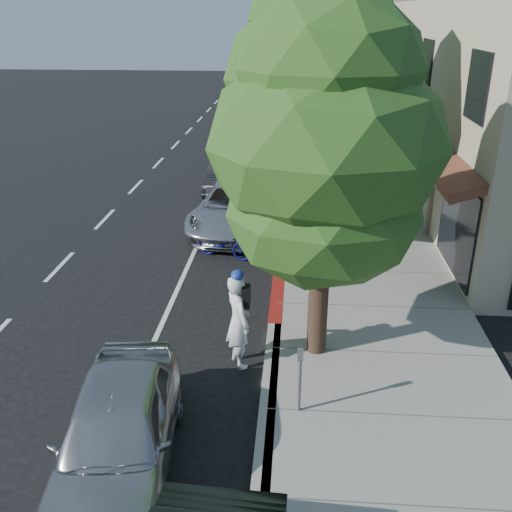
# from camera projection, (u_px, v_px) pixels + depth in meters

# --- Properties ---
(ground) EXTENTS (120.00, 120.00, 0.00)m
(ground) POSITION_uv_depth(u_px,v_px,m) (277.00, 308.00, 13.80)
(ground) COLOR black
(ground) RESTS_ON ground
(sidewalk) EXTENTS (4.60, 56.00, 0.15)m
(sidewalk) POSITION_uv_depth(u_px,v_px,m) (348.00, 205.00, 20.95)
(sidewalk) COLOR gray
(sidewalk) RESTS_ON ground
(curb) EXTENTS (0.30, 56.00, 0.15)m
(curb) POSITION_uv_depth(u_px,v_px,m) (285.00, 203.00, 21.10)
(curb) COLOR #9E998E
(curb) RESTS_ON ground
(curb_red_segment) EXTENTS (0.32, 4.00, 0.15)m
(curb_red_segment) POSITION_uv_depth(u_px,v_px,m) (278.00, 287.00, 14.69)
(curb_red_segment) COLOR maroon
(curb_red_segment) RESTS_ON ground
(storefront_building) EXTENTS (10.00, 36.00, 7.00)m
(storefront_building) POSITION_uv_depth(u_px,v_px,m) (486.00, 80.00, 28.26)
(storefront_building) COLOR tan
(storefront_building) RESTS_ON ground
(street_tree_0) EXTENTS (4.35, 4.35, 7.04)m
(street_tree_0) POSITION_uv_depth(u_px,v_px,m) (326.00, 150.00, 10.20)
(street_tree_0) COLOR black
(street_tree_0) RESTS_ON ground
(street_tree_1) EXTENTS (5.24, 5.24, 8.00)m
(street_tree_1) POSITION_uv_depth(u_px,v_px,m) (318.00, 82.00, 15.49)
(street_tree_1) COLOR black
(street_tree_1) RESTS_ON ground
(street_tree_2) EXTENTS (3.74, 3.74, 6.91)m
(street_tree_2) POSITION_uv_depth(u_px,v_px,m) (313.00, 77.00, 21.18)
(street_tree_2) COLOR black
(street_tree_2) RESTS_ON ground
(street_tree_3) EXTENTS (4.61, 4.61, 7.78)m
(street_tree_3) POSITION_uv_depth(u_px,v_px,m) (311.00, 53.00, 26.49)
(street_tree_3) COLOR black
(street_tree_3) RESTS_ON ground
(street_tree_4) EXTENTS (5.02, 5.02, 8.05)m
(street_tree_4) POSITION_uv_depth(u_px,v_px,m) (310.00, 44.00, 31.95)
(street_tree_4) COLOR black
(street_tree_4) RESTS_ON ground
(street_tree_5) EXTENTS (5.28, 5.28, 7.03)m
(street_tree_5) POSITION_uv_depth(u_px,v_px,m) (308.00, 53.00, 37.77)
(street_tree_5) COLOR black
(street_tree_5) RESTS_ON ground
(cyclist) EXTENTS (0.75, 0.86, 1.97)m
(cyclist) POSITION_uv_depth(u_px,v_px,m) (238.00, 321.00, 11.25)
(cyclist) COLOR white
(cyclist) RESTS_ON ground
(bicycle) EXTENTS (1.80, 1.12, 0.89)m
(bicycle) POSITION_uv_depth(u_px,v_px,m) (224.00, 243.00, 16.49)
(bicycle) COLOR navy
(bicycle) RESTS_ON ground
(silver_suv) EXTENTS (3.02, 5.56, 1.48)m
(silver_suv) POSITION_uv_depth(u_px,v_px,m) (237.00, 207.00, 18.66)
(silver_suv) COLOR silver
(silver_suv) RESTS_ON ground
(dark_sedan) EXTENTS (1.66, 4.53, 1.48)m
(dark_sedan) POSITION_uv_depth(u_px,v_px,m) (231.00, 173.00, 22.51)
(dark_sedan) COLOR black
(dark_sedan) RESTS_ON ground
(white_pickup) EXTENTS (2.39, 5.35, 1.52)m
(white_pickup) POSITION_uv_depth(u_px,v_px,m) (283.00, 124.00, 32.23)
(white_pickup) COLOR white
(white_pickup) RESTS_ON ground
(dark_suv_far) EXTENTS (2.03, 4.48, 1.49)m
(dark_suv_far) POSITION_uv_depth(u_px,v_px,m) (266.00, 112.00, 36.29)
(dark_suv_far) COLOR black
(dark_suv_far) RESTS_ON ground
(near_car_a) EXTENTS (2.25, 4.52, 1.48)m
(near_car_a) POSITION_uv_depth(u_px,v_px,m) (117.00, 433.00, 8.62)
(near_car_a) COLOR #AFB0B4
(near_car_a) RESTS_ON ground
(pedestrian) EXTENTS (1.04, 0.90, 1.83)m
(pedestrian) POSITION_uv_depth(u_px,v_px,m) (342.00, 151.00, 24.60)
(pedestrian) COLOR black
(pedestrian) RESTS_ON sidewalk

